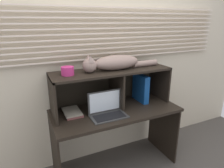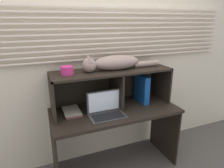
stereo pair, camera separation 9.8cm
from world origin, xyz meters
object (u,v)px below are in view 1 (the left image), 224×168
(laptop, at_px, (107,110))
(book_stack, at_px, (72,112))
(binder_upright, at_px, (141,88))
(cat, at_px, (114,63))
(small_basket, at_px, (68,71))

(laptop, height_order, book_stack, laptop)
(binder_upright, distance_m, book_stack, 0.80)
(cat, distance_m, small_basket, 0.47)
(laptop, xyz_separation_m, binder_upright, (0.49, 0.17, 0.10))
(book_stack, bearing_deg, binder_upright, 0.20)
(binder_upright, bearing_deg, cat, 180.00)
(binder_upright, height_order, book_stack, binder_upright)
(binder_upright, relative_size, book_stack, 1.27)
(small_basket, bearing_deg, binder_upright, 0.00)
(cat, height_order, small_basket, cat)
(cat, xyz_separation_m, book_stack, (-0.46, -0.00, -0.46))
(binder_upright, xyz_separation_m, small_basket, (-0.81, 0.00, 0.28))
(binder_upright, bearing_deg, small_basket, 180.00)
(small_basket, bearing_deg, laptop, -28.48)
(small_basket, bearing_deg, cat, 0.00)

